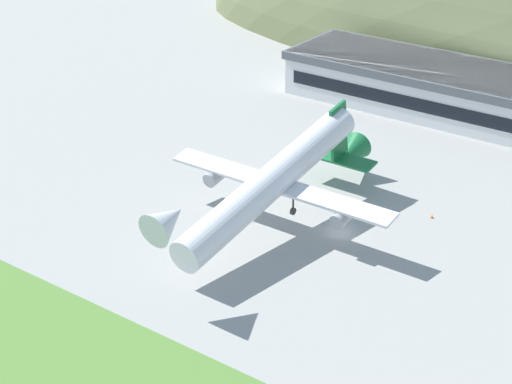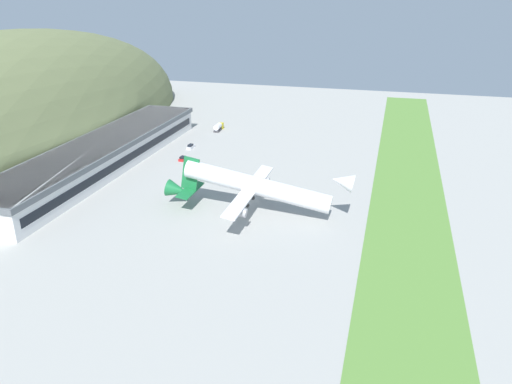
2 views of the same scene
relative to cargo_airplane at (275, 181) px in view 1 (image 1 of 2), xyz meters
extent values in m
plane|color=#9E9E99|center=(8.69, 4.61, -7.85)|extent=(357.11, 357.11, 0.00)
cylinder|color=silver|center=(0.00, -1.05, 0.21)|extent=(4.89, 40.01, 11.17)
cone|color=silver|center=(0.00, -23.32, 3.81)|extent=(4.79, 6.08, 5.59)
cone|color=#196B38|center=(0.00, 21.70, -3.47)|extent=(4.79, 7.04, 5.75)
cube|color=#196B38|center=(0.00, 17.84, 1.82)|extent=(0.50, 5.83, 9.91)
cube|color=#196B38|center=(0.00, 18.08, -2.88)|extent=(12.71, 3.44, 0.90)
cube|color=silver|center=(0.00, 0.91, -0.96)|extent=(37.71, 3.63, 1.02)
cylinder|color=#9E9EA3|center=(-11.31, 0.37, -2.43)|extent=(2.30, 3.92, 2.85)
cylinder|color=#9E9EA3|center=(11.31, 0.37, -2.43)|extent=(2.30, 3.92, 2.85)
cylinder|color=#2D2D2D|center=(-2.69, 0.91, -3.41)|extent=(0.28, 0.28, 2.20)
cylinder|color=#2D2D2D|center=(-2.69, 0.91, -4.51)|extent=(0.45, 1.10, 1.10)
cylinder|color=#2D2D2D|center=(2.69, 0.91, -3.41)|extent=(0.28, 0.28, 2.20)
cylinder|color=#2D2D2D|center=(2.69, 0.91, -4.51)|extent=(0.45, 1.10, 1.10)
cylinder|color=#2D2D2D|center=(0.00, -14.78, -0.76)|extent=(0.22, 0.22, 1.98)
cylinder|color=#2D2D2D|center=(0.00, -14.78, -1.75)|extent=(0.30, 0.83, 0.82)
cube|color=orange|center=(17.68, 16.79, -7.84)|extent=(0.52, 0.52, 0.03)
cone|color=orange|center=(17.68, 16.79, -7.55)|extent=(0.40, 0.40, 0.55)
camera|label=1|loc=(63.23, -92.10, 54.29)|focal=60.00mm
camera|label=2|loc=(-118.04, -33.48, 48.61)|focal=35.00mm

